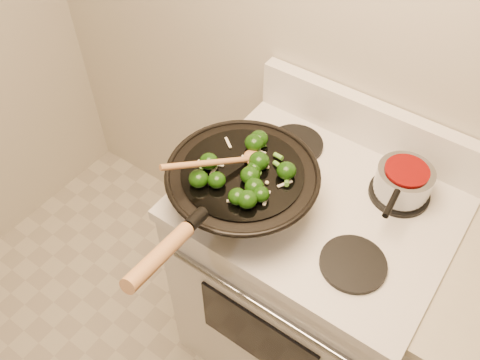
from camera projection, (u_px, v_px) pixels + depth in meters
The scene contains 5 objects.
stove at pixel (307, 277), 1.84m from camera, with size 0.78×0.67×1.08m.
wok at pixel (242, 187), 1.42m from camera, with size 0.43×0.71×0.29m.
stirfry at pixel (246, 171), 1.36m from camera, with size 0.26×0.27×0.05m.
wooden_spoon at pixel (228, 161), 1.36m from camera, with size 0.17×0.28×0.11m.
saucepan at pixel (403, 181), 1.47m from camera, with size 0.16×0.26×0.10m.
Camera 1 is at (0.06, 0.25, 2.09)m, focal length 38.00 mm.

